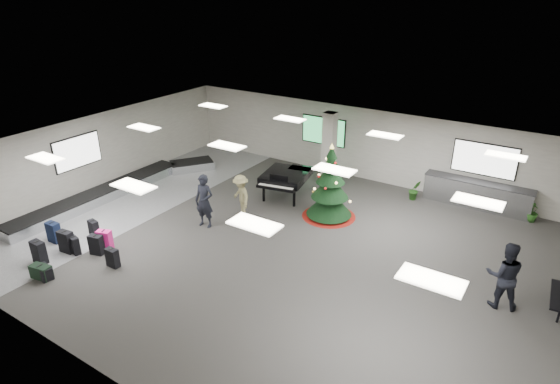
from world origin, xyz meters
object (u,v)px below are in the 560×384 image
Objects in this scene: traveler_a at (204,201)px; baggage_carousel at (120,189)px; christmas_tree at (330,192)px; traveler_b at (241,196)px; service_counter at (477,194)px; pink_suitcase at (105,241)px; potted_plant_left at (415,190)px; traveler_bench at (504,275)px; grand_piano at (285,177)px; potted_plant_right at (532,212)px.

baggage_carousel is at bearing 168.64° from traveler_a.
christmas_tree is 3.33m from traveler_b.
pink_suitcase is (-9.56, -10.07, -0.18)m from service_counter.
christmas_tree is 1.78× the size of traveler_b.
pink_suitcase is 0.46× the size of traveler_b.
service_counter is 2.35m from potted_plant_left.
traveler_a is (4.93, -0.24, 0.78)m from baggage_carousel.
service_counter is 2.07× the size of traveler_bench.
pink_suitcase is (3.28, -3.34, 0.15)m from baggage_carousel.
traveler_b reaches higher than grand_piano.
traveler_b reaches higher than pink_suitcase.
traveler_bench is (9.24, -0.53, 0.16)m from traveler_b.
baggage_carousel is at bearing -161.03° from christmas_tree.
pink_suitcase is at bearing 2.65° from traveler_bench.
potted_plant_right is (4.27, 0.48, -0.03)m from potted_plant_left.
baggage_carousel is 4.96× the size of traveler_bench.
potted_plant_right is (8.84, 3.13, -0.49)m from grand_piano.
christmas_tree is 2.41m from grand_piano.
christmas_tree is 6.79m from traveler_bench.
traveler_a is (-1.08, -3.69, 0.11)m from grand_piano.
christmas_tree reaches higher than baggage_carousel.
grand_piano reaches higher than baggage_carousel.
potted_plant_right reaches higher than baggage_carousel.
traveler_a is 2.54× the size of potted_plant_right.
traveler_bench reaches higher than potted_plant_right.
potted_plant_right is (9.93, 6.82, -0.60)m from traveler_a.
potted_plant_right is (11.57, 9.92, 0.03)m from pink_suitcase.
potted_plant_left is (10.58, 6.10, 0.21)m from baggage_carousel.
service_counter is 7.58m from grand_piano.
service_counter reaches higher than potted_plant_right.
grand_piano reaches higher than potted_plant_left.
traveler_b is 10.82m from potted_plant_right.
traveler_bench reaches higher than potted_plant_left.
traveler_a is 8.51m from potted_plant_left.
pink_suitcase is at bearing -127.70° from potted_plant_left.
grand_piano is (-6.82, -3.28, 0.33)m from service_counter.
christmas_tree is (5.07, 6.21, 0.63)m from pink_suitcase.
potted_plant_right is at bearing 25.93° from traveler_a.
potted_plant_right is at bearing 6.40° from potted_plant_left.
traveler_bench reaches higher than baggage_carousel.
traveler_bench is at bearing -0.78° from pink_suitcase.
service_counter is 5.19× the size of potted_plant_right.
service_counter is at bearing 27.67° from baggage_carousel.
service_counter is 1.39× the size of christmas_tree.
christmas_tree is at bearing -35.81° from traveler_bench.
baggage_carousel is 3.33× the size of christmas_tree.
potted_plant_left is (7.30, 9.44, 0.06)m from pink_suitcase.
service_counter is 1.66× the size of grand_piano.
baggage_carousel is at bearing 114.71° from pink_suitcase.
traveler_a is 1.21× the size of traveler_b.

